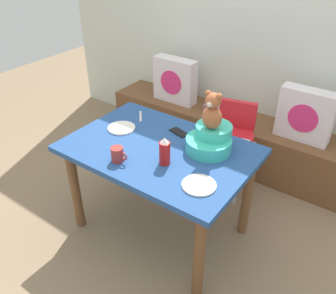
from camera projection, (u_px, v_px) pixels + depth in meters
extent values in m
plane|color=#8C7256|center=(161.00, 227.00, 2.76)|extent=(8.00, 8.00, 0.00)
cube|color=silver|center=(258.00, 19.00, 3.05)|extent=(4.40, 0.10, 2.60)
cube|color=brown|center=(232.00, 138.00, 3.44)|extent=(2.60, 0.44, 0.46)
cube|color=silver|center=(175.00, 80.00, 3.51)|extent=(0.44, 0.14, 0.44)
cylinder|color=#E02D72|center=(171.00, 83.00, 3.46)|extent=(0.24, 0.01, 0.24)
cube|color=silver|center=(306.00, 115.00, 2.88)|extent=(0.44, 0.14, 0.44)
cylinder|color=#E02D72|center=(303.00, 119.00, 2.83)|extent=(0.24, 0.01, 0.24)
cube|color=#A66970|center=(216.00, 108.00, 3.40)|extent=(0.20, 0.14, 0.07)
cube|color=#264C8C|center=(159.00, 150.00, 2.37)|extent=(1.24, 0.85, 0.04)
cylinder|color=brown|center=(75.00, 189.00, 2.60)|extent=(0.07, 0.07, 0.70)
cylinder|color=brown|center=(199.00, 256.00, 2.09)|extent=(0.07, 0.07, 0.70)
cylinder|color=brown|center=(133.00, 149.00, 3.06)|extent=(0.07, 0.07, 0.70)
cylinder|color=brown|center=(247.00, 196.00, 2.54)|extent=(0.07, 0.07, 0.70)
cylinder|color=red|center=(232.00, 140.00, 2.89)|extent=(0.34, 0.34, 0.10)
cube|color=red|center=(238.00, 115.00, 2.91)|extent=(0.30, 0.12, 0.24)
cube|color=white|center=(228.00, 144.00, 2.71)|extent=(0.34, 0.27, 0.02)
cylinder|color=silver|center=(207.00, 170.00, 3.01)|extent=(0.03, 0.03, 0.46)
cylinder|color=silver|center=(237.00, 182.00, 2.87)|extent=(0.03, 0.03, 0.46)
cylinder|color=silver|center=(222.00, 155.00, 3.20)|extent=(0.03, 0.03, 0.46)
cylinder|color=silver|center=(251.00, 165.00, 3.06)|extent=(0.03, 0.03, 0.46)
cylinder|color=#39C6AF|center=(208.00, 145.00, 2.31)|extent=(0.30, 0.30, 0.09)
cylinder|color=#39C6AF|center=(214.00, 130.00, 2.30)|extent=(0.24, 0.24, 0.07)
ellipsoid|color=#AA5A34|center=(212.00, 118.00, 2.22)|extent=(0.13, 0.11, 0.15)
sphere|color=#AA5A34|center=(213.00, 101.00, 2.15)|extent=(0.10, 0.10, 0.10)
sphere|color=beige|center=(210.00, 104.00, 2.13)|extent=(0.04, 0.04, 0.04)
sphere|color=#AA5A34|center=(208.00, 93.00, 2.15)|extent=(0.04, 0.04, 0.04)
sphere|color=#AA5A34|center=(219.00, 96.00, 2.12)|extent=(0.04, 0.04, 0.04)
cylinder|color=red|center=(165.00, 153.00, 2.17)|extent=(0.07, 0.07, 0.15)
cone|color=white|center=(165.00, 140.00, 2.12)|extent=(0.06, 0.06, 0.03)
cylinder|color=#9E332D|center=(117.00, 154.00, 2.21)|extent=(0.08, 0.08, 0.09)
torus|color=#9E332D|center=(124.00, 156.00, 2.18)|extent=(0.06, 0.01, 0.06)
cylinder|color=white|center=(122.00, 128.00, 2.57)|extent=(0.20, 0.20, 0.01)
cylinder|color=white|center=(199.00, 185.00, 2.02)|extent=(0.20, 0.20, 0.01)
cube|color=black|center=(179.00, 132.00, 2.52)|extent=(0.16, 0.11, 0.01)
cube|color=silver|center=(141.00, 116.00, 2.73)|extent=(0.12, 0.14, 0.01)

